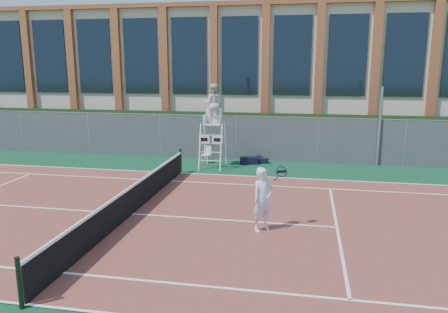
% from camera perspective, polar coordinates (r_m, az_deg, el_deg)
% --- Properties ---
extents(ground, '(120.00, 120.00, 0.00)m').
position_cam_1_polar(ground, '(14.44, -11.93, -7.46)').
color(ground, '#233814').
extents(apron, '(36.00, 20.00, 0.01)m').
position_cam_1_polar(apron, '(15.31, -10.50, -6.24)').
color(apron, '#0E3E1F').
rests_on(apron, ground).
extents(tennis_court, '(23.77, 10.97, 0.02)m').
position_cam_1_polar(tennis_court, '(14.43, -11.93, -7.38)').
color(tennis_court, brown).
rests_on(tennis_court, apron).
extents(tennis_net, '(0.10, 11.30, 1.10)m').
position_cam_1_polar(tennis_net, '(14.27, -12.02, -5.42)').
color(tennis_net, black).
rests_on(tennis_net, ground).
extents(fence, '(40.00, 0.06, 2.20)m').
position_cam_1_polar(fence, '(22.30, -3.43, 2.56)').
color(fence, '#595E60').
rests_on(fence, ground).
extents(hedge, '(40.00, 1.40, 2.20)m').
position_cam_1_polar(hedge, '(23.45, -2.72, 3.03)').
color(hedge, black).
rests_on(hedge, ground).
extents(building, '(45.00, 10.60, 8.22)m').
position_cam_1_polar(building, '(30.96, 0.67, 10.87)').
color(building, beige).
rests_on(building, ground).
extents(steel_pole, '(0.12, 0.12, 3.73)m').
position_cam_1_polar(steel_pole, '(21.70, 19.64, 3.67)').
color(steel_pole, '#9EA0A5').
rests_on(steel_pole, ground).
extents(umpire_chair, '(1.10, 1.69, 3.92)m').
position_cam_1_polar(umpire_chair, '(20.12, -1.46, 6.63)').
color(umpire_chair, white).
rests_on(umpire_chair, ground).
extents(plastic_chair, '(0.47, 0.47, 0.83)m').
position_cam_1_polar(plastic_chair, '(21.31, -2.26, 0.47)').
color(plastic_chair, silver).
rests_on(plastic_chair, apron).
extents(sports_bag_near, '(0.89, 0.56, 0.35)m').
position_cam_1_polar(sports_bag_near, '(21.05, 3.27, -0.54)').
color(sports_bag_near, black).
rests_on(sports_bag_near, apron).
extents(sports_bag_far, '(0.63, 0.35, 0.24)m').
position_cam_1_polar(sports_bag_far, '(21.32, 5.03, -0.57)').
color(sports_bag_far, black).
rests_on(sports_bag_far, apron).
extents(tennis_player, '(1.08, 0.86, 1.86)m').
position_cam_1_polar(tennis_player, '(12.54, 5.09, -5.58)').
color(tennis_player, silver).
rests_on(tennis_player, tennis_court).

